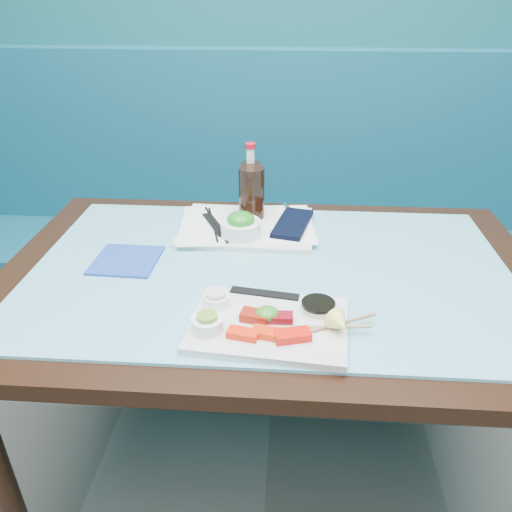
# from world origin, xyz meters

# --- Properties ---
(booth_bench) EXTENTS (3.00, 0.56, 1.17)m
(booth_bench) POSITION_xyz_m (0.00, 2.29, 0.37)
(booth_bench) COLOR #0F4C61
(booth_bench) RESTS_ON ground
(dining_table) EXTENTS (1.40, 0.90, 0.75)m
(dining_table) POSITION_xyz_m (0.00, 1.45, 0.67)
(dining_table) COLOR black
(dining_table) RESTS_ON ground
(glass_top) EXTENTS (1.22, 0.76, 0.01)m
(glass_top) POSITION_xyz_m (0.00, 1.45, 0.75)
(glass_top) COLOR #67B5CE
(glass_top) RESTS_ON dining_table
(sashimi_plate) EXTENTS (0.35, 0.26, 0.02)m
(sashimi_plate) POSITION_xyz_m (0.01, 1.20, 0.77)
(sashimi_plate) COLOR silver
(sashimi_plate) RESTS_ON glass_top
(salmon_left) EXTENTS (0.07, 0.04, 0.02)m
(salmon_left) POSITION_xyz_m (-0.04, 1.14, 0.78)
(salmon_left) COLOR #FD240A
(salmon_left) RESTS_ON sashimi_plate
(salmon_mid) EXTENTS (0.07, 0.04, 0.02)m
(salmon_mid) POSITION_xyz_m (0.01, 1.15, 0.78)
(salmon_mid) COLOR red
(salmon_mid) RESTS_ON sashimi_plate
(salmon_right) EXTENTS (0.08, 0.05, 0.02)m
(salmon_right) POSITION_xyz_m (0.06, 1.14, 0.78)
(salmon_right) COLOR red
(salmon_right) RESTS_ON sashimi_plate
(tuna_left) EXTENTS (0.07, 0.05, 0.02)m
(tuna_left) POSITION_xyz_m (-0.02, 1.20, 0.78)
(tuna_left) COLOR maroon
(tuna_left) RESTS_ON sashimi_plate
(tuna_right) EXTENTS (0.05, 0.03, 0.02)m
(tuna_right) POSITION_xyz_m (0.03, 1.20, 0.78)
(tuna_right) COLOR maroon
(tuna_right) RESTS_ON sashimi_plate
(seaweed_garnish) EXTENTS (0.06, 0.05, 0.03)m
(seaweed_garnish) POSITION_xyz_m (0.00, 1.21, 0.79)
(seaweed_garnish) COLOR #32811D
(seaweed_garnish) RESTS_ON sashimi_plate
(ramekin_wasabi) EXTENTS (0.07, 0.07, 0.03)m
(ramekin_wasabi) POSITION_xyz_m (-0.12, 1.16, 0.79)
(ramekin_wasabi) COLOR white
(ramekin_wasabi) RESTS_ON sashimi_plate
(wasabi_fill) EXTENTS (0.05, 0.05, 0.01)m
(wasabi_fill) POSITION_xyz_m (-0.12, 1.16, 0.81)
(wasabi_fill) COLOR olive
(wasabi_fill) RESTS_ON ramekin_wasabi
(ramekin_ginger) EXTENTS (0.07, 0.07, 0.02)m
(ramekin_ginger) POSITION_xyz_m (-0.11, 1.25, 0.79)
(ramekin_ginger) COLOR white
(ramekin_ginger) RESTS_ON sashimi_plate
(ginger_fill) EXTENTS (0.06, 0.06, 0.01)m
(ginger_fill) POSITION_xyz_m (-0.11, 1.25, 0.80)
(ginger_fill) COLOR beige
(ginger_fill) RESTS_ON ramekin_ginger
(soy_dish) EXTENTS (0.09, 0.09, 0.01)m
(soy_dish) POSITION_xyz_m (0.11, 1.25, 0.78)
(soy_dish) COLOR white
(soy_dish) RESTS_ON sashimi_plate
(soy_fill) EXTENTS (0.08, 0.08, 0.01)m
(soy_fill) POSITION_xyz_m (0.11, 1.25, 0.79)
(soy_fill) COLOR black
(soy_fill) RESTS_ON soy_dish
(lemon_wedge) EXTENTS (0.06, 0.06, 0.05)m
(lemon_wedge) POSITION_xyz_m (0.15, 1.17, 0.80)
(lemon_wedge) COLOR #FFFB78
(lemon_wedge) RESTS_ON sashimi_plate
(chopstick_sleeve) EXTENTS (0.16, 0.05, 0.00)m
(chopstick_sleeve) POSITION_xyz_m (-0.01, 1.30, 0.78)
(chopstick_sleeve) COLOR black
(chopstick_sleeve) RESTS_ON sashimi_plate
(wooden_chopstick_a) EXTENTS (0.21, 0.03, 0.01)m
(wooden_chopstick_a) POSITION_xyz_m (0.12, 1.18, 0.78)
(wooden_chopstick_a) COLOR tan
(wooden_chopstick_a) RESTS_ON sashimi_plate
(wooden_chopstick_b) EXTENTS (0.22, 0.11, 0.01)m
(wooden_chopstick_b) POSITION_xyz_m (0.13, 1.18, 0.78)
(wooden_chopstick_b) COLOR #A16C4B
(wooden_chopstick_b) RESTS_ON sashimi_plate
(serving_tray) EXTENTS (0.39, 0.30, 0.01)m
(serving_tray) POSITION_xyz_m (-0.08, 1.68, 0.77)
(serving_tray) COLOR silver
(serving_tray) RESTS_ON glass_top
(paper_placemat) EXTENTS (0.42, 0.31, 0.00)m
(paper_placemat) POSITION_xyz_m (-0.08, 1.68, 0.77)
(paper_placemat) COLOR white
(paper_placemat) RESTS_ON serving_tray
(seaweed_bowl) EXTENTS (0.14, 0.14, 0.05)m
(seaweed_bowl) POSITION_xyz_m (-0.09, 1.60, 0.80)
(seaweed_bowl) COLOR white
(seaweed_bowl) RESTS_ON serving_tray
(seaweed_salad) EXTENTS (0.10, 0.10, 0.04)m
(seaweed_salad) POSITION_xyz_m (-0.09, 1.60, 0.83)
(seaweed_salad) COLOR #1E811D
(seaweed_salad) RESTS_ON seaweed_bowl
(cola_glass) EXTENTS (0.10, 0.10, 0.16)m
(cola_glass) POSITION_xyz_m (-0.07, 1.73, 0.85)
(cola_glass) COLOR black
(cola_glass) RESTS_ON serving_tray
(navy_pouch) EXTENTS (0.13, 0.21, 0.02)m
(navy_pouch) POSITION_xyz_m (0.06, 1.68, 0.78)
(navy_pouch) COLOR black
(navy_pouch) RESTS_ON serving_tray
(fork) EXTENTS (0.06, 0.10, 0.01)m
(fork) POSITION_xyz_m (0.05, 1.78, 0.78)
(fork) COLOR white
(fork) RESTS_ON serving_tray
(black_chopstick_a) EXTENTS (0.07, 0.23, 0.01)m
(black_chopstick_a) POSITION_xyz_m (-0.18, 1.67, 0.78)
(black_chopstick_a) COLOR black
(black_chopstick_a) RESTS_ON serving_tray
(black_chopstick_b) EXTENTS (0.11, 0.24, 0.01)m
(black_chopstick_b) POSITION_xyz_m (-0.17, 1.67, 0.78)
(black_chopstick_b) COLOR black
(black_chopstick_b) RESTS_ON serving_tray
(tray_sleeve) EXTENTS (0.10, 0.17, 0.00)m
(tray_sleeve) POSITION_xyz_m (-0.17, 1.67, 0.77)
(tray_sleeve) COLOR black
(tray_sleeve) RESTS_ON serving_tray
(cola_bottle_body) EXTENTS (0.06, 0.06, 0.17)m
(cola_bottle_body) POSITION_xyz_m (-0.08, 1.79, 0.84)
(cola_bottle_body) COLOR black
(cola_bottle_body) RESTS_ON glass_top
(cola_bottle_neck) EXTENTS (0.03, 0.03, 0.05)m
(cola_bottle_neck) POSITION_xyz_m (-0.08, 1.79, 0.95)
(cola_bottle_neck) COLOR white
(cola_bottle_neck) RESTS_ON cola_bottle_body
(cola_bottle_cap) EXTENTS (0.03, 0.03, 0.01)m
(cola_bottle_cap) POSITION_xyz_m (-0.08, 1.79, 0.98)
(cola_bottle_cap) COLOR red
(cola_bottle_cap) RESTS_ON cola_bottle_neck
(blue_napkin) EXTENTS (0.17, 0.17, 0.01)m
(blue_napkin) POSITION_xyz_m (-0.38, 1.46, 0.76)
(blue_napkin) COLOR #1C3D9C
(blue_napkin) RESTS_ON glass_top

